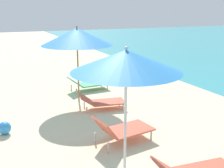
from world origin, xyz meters
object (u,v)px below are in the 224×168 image
Objects in this scene: umbrella_second at (126,61)px; lounger_second_shoreside at (122,129)px; beach_ball at (4,128)px; lounger_farthest_shoreside at (88,83)px; lounger_farthest_inland at (102,101)px; cooler_box at (138,74)px; umbrella_farthest at (77,37)px.

lounger_second_shoreside is (0.51, 1.14, -1.83)m from umbrella_second.
umbrella_second is 3.90m from beach_ball.
lounger_farthest_shoreside is at bearing 41.50° from beach_ball.
lounger_farthest_inland is at bearing -100.58° from lounger_farthest_shoreside.
lounger_farthest_shoreside is 2.58× the size of cooler_box.
cooler_box is at bearing 55.86° from lounger_farthest_inland.
lounger_second_shoreside is 2.94m from beach_ball.
beach_ball is at bearing 139.41° from lounger_second_shoreside.
lounger_farthest_inland is (0.44, -0.94, -1.92)m from umbrella_farthest.
lounger_farthest_shoreside is (0.72, 4.41, -0.06)m from lounger_second_shoreside.
lounger_farthest_inland reaches higher than cooler_box.
umbrella_second is 5.99m from lounger_farthest_shoreside.
beach_ball is at bearing -147.46° from cooler_box.
umbrella_second reaches higher than cooler_box.
lounger_second_shoreside is at bearing -122.87° from cooler_box.
lounger_farthest_shoreside reaches higher than lounger_farthest_inland.
lounger_second_shoreside is 0.93× the size of lounger_farthest_shoreside.
umbrella_farthest reaches higher than lounger_farthest_inland.
umbrella_farthest is 4.18× the size of cooler_box.
cooler_box reaches higher than beach_ball.
lounger_farthest_inland is 2.48× the size of cooler_box.
beach_ball is at bearing -146.53° from umbrella_farthest.
lounger_second_shoreside reaches higher than cooler_box.
umbrella_farthest reaches higher than cooler_box.
lounger_second_shoreside reaches higher than lounger_farthest_shoreside.
lounger_second_shoreside reaches higher than lounger_farthest_inland.
cooler_box is at bearing 58.58° from umbrella_second.
umbrella_farthest is (-0.03, 3.20, 1.85)m from lounger_second_shoreside.
lounger_farthest_shoreside reaches higher than cooler_box.
umbrella_second is 1.67× the size of lounger_second_shoreside.
lounger_second_shoreside is 4.44× the size of beach_ball.
lounger_farthest_shoreside is at bearing -160.59° from cooler_box.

